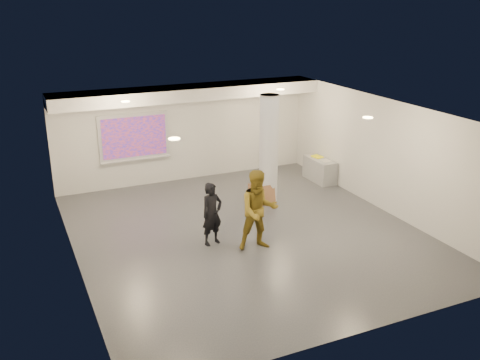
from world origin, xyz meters
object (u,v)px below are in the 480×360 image
projection_screen (134,137)px  man (259,210)px  credenza (320,170)px  woman (212,214)px  column (269,149)px

projection_screen → man: 5.53m
credenza → woman: 5.47m
credenza → man: 5.17m
credenza → man: (-3.82, -3.44, 0.58)m
woman → man: 1.11m
column → credenza: column is taller
credenza → woman: (-4.69, -2.79, 0.39)m
projection_screen → woman: bearing=-82.2°
column → woman: 3.25m
projection_screen → credenza: size_ratio=1.73×
column → woman: bearing=-141.3°
column → man: size_ratio=1.61×
woman → projection_screen: bearing=82.9°
woman → column: bearing=23.9°
projection_screen → man: (1.50, -5.29, -0.59)m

